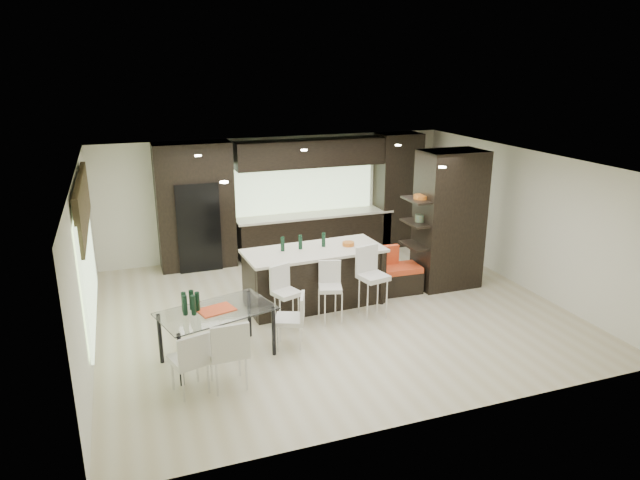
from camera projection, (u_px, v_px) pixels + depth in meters
name	position (u px, v px, depth m)	size (l,w,h in m)	color
ground	(331.00, 310.00, 10.29)	(8.00, 8.00, 0.00)	beige
back_wall	(277.00, 196.00, 13.03)	(8.00, 0.02, 2.70)	silver
left_wall	(84.00, 265.00, 8.60)	(0.02, 7.00, 2.70)	silver
right_wall	(522.00, 218.00, 11.18)	(0.02, 7.00, 2.70)	silver
ceiling	(332.00, 161.00, 9.49)	(8.00, 7.00, 0.02)	white
window_left	(88.00, 261.00, 8.79)	(0.04, 3.20, 1.90)	#B2D199
window_back	(303.00, 186.00, 13.13)	(3.40, 0.04, 1.20)	#B2D199
stone_accent	(82.00, 204.00, 8.53)	(0.08, 3.00, 0.80)	brown
ceiling_spots	(327.00, 160.00, 9.72)	(4.00, 3.00, 0.02)	white
back_cabinetry	(302.00, 198.00, 12.90)	(6.80, 0.68, 2.70)	black
refrigerator	(197.00, 225.00, 12.20)	(0.90, 0.68, 1.90)	black
partition_column	(449.00, 220.00, 11.09)	(1.20, 0.80, 2.70)	black
kitchen_island	(314.00, 277.00, 10.43)	(2.54, 1.09, 1.06)	black
stool_left	(287.00, 304.00, 9.45)	(0.39, 0.39, 0.88)	beige
stool_mid	(330.00, 299.00, 9.71)	(0.38, 0.38, 0.86)	beige
stool_right	(373.00, 289.00, 9.90)	(0.45, 0.45, 1.01)	beige
bench	(385.00, 280.00, 10.96)	(1.39, 0.53, 0.53)	black
floor_vase	(433.00, 258.00, 11.24)	(0.43, 0.43, 1.18)	#46543C
dining_table	(218.00, 335.00, 8.49)	(1.64, 0.93, 0.79)	white
chair_near	(228.00, 355.00, 7.75)	(0.51, 0.51, 0.95)	beige
chair_far	(189.00, 364.00, 7.62)	(0.46, 0.46, 0.85)	beige
chair_end	(290.00, 323.00, 8.85)	(0.44, 0.44, 0.81)	beige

